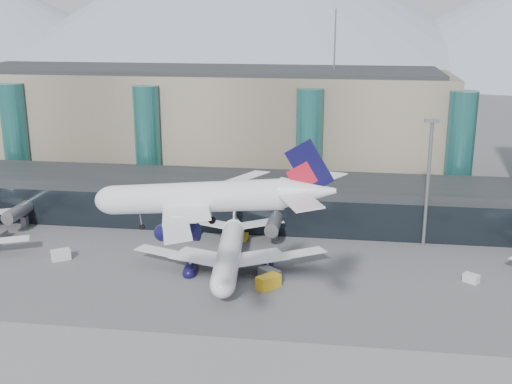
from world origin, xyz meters
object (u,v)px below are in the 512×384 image
(veh_c, at_px, (269,275))
(jet_parked_mid, at_px, (230,241))
(veh_g, at_px, (471,278))
(veh_h, at_px, (268,282))
(veh_b, at_px, (244,237))
(veh_f, at_px, (1,236))
(hero_jet, at_px, (219,190))
(veh_a, at_px, (61,255))
(lightmast_mid, at_px, (428,176))

(veh_c, bearing_deg, jet_parked_mid, -176.56)
(veh_g, distance_m, veh_h, 35.52)
(jet_parked_mid, bearing_deg, veh_b, -8.16)
(veh_b, bearing_deg, jet_parked_mid, -177.14)
(veh_f, bearing_deg, hero_jet, -127.22)
(hero_jet, xyz_separation_m, veh_c, (2.39, 31.16, -24.12))
(jet_parked_mid, bearing_deg, veh_c, -134.91)
(veh_a, xyz_separation_m, veh_g, (75.37, 0.18, -0.22))
(hero_jet, relative_size, veh_h, 7.76)
(veh_f, xyz_separation_m, veh_g, (92.30, -8.24, -0.13))
(lightmast_mid, bearing_deg, veh_f, -173.77)
(veh_a, xyz_separation_m, veh_b, (32.77, 15.44, -0.31))
(veh_a, height_order, veh_f, veh_a)
(veh_c, distance_m, veh_h, 3.04)
(hero_jet, relative_size, veh_f, 10.03)
(lightmast_mid, bearing_deg, hero_jet, -120.27)
(jet_parked_mid, height_order, veh_b, jet_parked_mid)
(jet_parked_mid, height_order, veh_h, jet_parked_mid)
(jet_parked_mid, height_order, veh_f, jet_parked_mid)
(lightmast_mid, xyz_separation_m, veh_g, (6.31, -17.63, -13.66))
(veh_a, relative_size, veh_f, 1.09)
(veh_b, xyz_separation_m, veh_g, (42.60, -15.26, 0.09))
(lightmast_mid, distance_m, jet_parked_mid, 41.07)
(jet_parked_mid, xyz_separation_m, veh_g, (43.05, -2.14, -3.82))
(hero_jet, bearing_deg, veh_a, 145.54)
(lightmast_mid, distance_m, veh_f, 87.56)
(veh_a, xyz_separation_m, veh_h, (40.63, -7.23, 0.16))
(veh_c, distance_m, veh_f, 58.74)
(hero_jet, relative_size, veh_g, 12.31)
(veh_c, xyz_separation_m, veh_f, (-57.37, 12.60, -0.22))
(jet_parked_mid, relative_size, veh_c, 9.37)
(lightmast_mid, relative_size, veh_g, 9.84)
(jet_parked_mid, height_order, veh_g, jet_parked_mid)
(veh_a, bearing_deg, jet_parked_mid, -30.13)
(veh_a, distance_m, veh_f, 18.91)
(jet_parked_mid, distance_m, veh_g, 43.27)
(hero_jet, xyz_separation_m, veh_a, (-38.04, 35.35, -24.25))
(veh_b, distance_m, veh_h, 23.99)
(hero_jet, xyz_separation_m, veh_f, (-54.98, 43.76, -24.33))
(lightmast_mid, distance_m, veh_h, 40.14)
(lightmast_mid, bearing_deg, veh_h, -138.64)
(veh_c, relative_size, veh_f, 1.25)
(jet_parked_mid, xyz_separation_m, veh_c, (8.12, -6.51, -3.47))
(hero_jet, distance_m, veh_h, 37.12)
(veh_c, bearing_deg, hero_jet, -52.23)
(jet_parked_mid, bearing_deg, veh_h, -145.15)
(veh_f, height_order, veh_g, veh_f)
(hero_jet, xyz_separation_m, jet_parked_mid, (-5.73, 37.67, -20.65))
(jet_parked_mid, relative_size, veh_g, 14.36)
(veh_c, distance_m, veh_g, 35.20)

